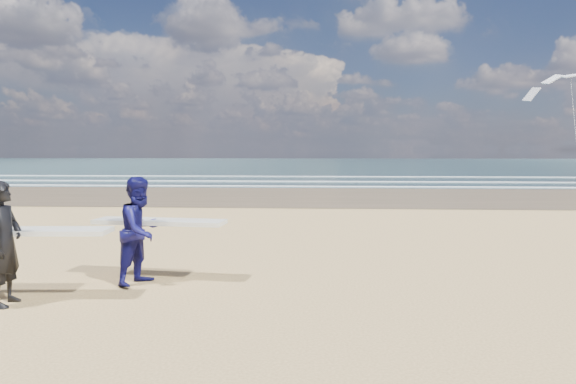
{
  "coord_description": "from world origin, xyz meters",
  "views": [
    {
      "loc": [
        3.14,
        -6.73,
        2.15
      ],
      "look_at": [
        2.33,
        6.0,
        1.1
      ],
      "focal_mm": 32.0,
      "sensor_mm": 36.0,
      "label": 1
    }
  ],
  "objects": [
    {
      "name": "ocean",
      "position": [
        20.0,
        72.0,
        0.01
      ],
      "size": [
        220.0,
        100.0,
        0.02
      ],
      "primitive_type": "cube",
      "color": "#173034",
      "rests_on": "ground"
    },
    {
      "name": "surfer_near",
      "position": [
        -1.18,
        0.05,
        0.88
      ],
      "size": [
        2.23,
        1.02,
        1.73
      ],
      "color": "black",
      "rests_on": "ground"
    },
    {
      "name": "surfer_far",
      "position": [
        0.28,
        1.27,
        0.87
      ],
      "size": [
        2.24,
        1.24,
        1.73
      ],
      "color": "#0D0C48",
      "rests_on": "ground"
    },
    {
      "name": "kite_1",
      "position": [
        19.1,
        27.02,
        4.38
      ],
      "size": [
        5.37,
        4.69,
        8.06
      ],
      "color": "slate",
      "rests_on": "ground"
    }
  ]
}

